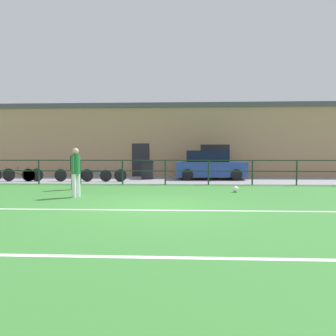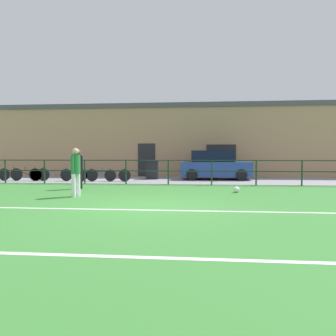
{
  "view_description": "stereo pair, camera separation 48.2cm",
  "coord_description": "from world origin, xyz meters",
  "views": [
    {
      "loc": [
        0.77,
        -7.97,
        1.39
      ],
      "look_at": [
        0.27,
        2.87,
        0.91
      ],
      "focal_mm": 32.3,
      "sensor_mm": 36.0,
      "label": 1
    },
    {
      "loc": [
        1.25,
        -7.94,
        1.39
      ],
      "look_at": [
        0.27,
        2.87,
        0.91
      ],
      "focal_mm": 32.3,
      "sensor_mm": 36.0,
      "label": 2
    }
  ],
  "objects": [
    {
      "name": "ground",
      "position": [
        0.0,
        0.0,
        -0.02
      ],
      "size": [
        60.0,
        44.0,
        0.04
      ],
      "primitive_type": "cube",
      "color": "#387A33"
    },
    {
      "name": "field_line_touchline",
      "position": [
        0.0,
        -0.5,
        0.0
      ],
      "size": [
        36.0,
        0.11,
        0.0
      ],
      "primitive_type": "cube",
      "color": "white",
      "rests_on": "ground"
    },
    {
      "name": "field_line_hash",
      "position": [
        0.0,
        -3.96,
        0.0
      ],
      "size": [
        36.0,
        0.11,
        0.0
      ],
      "primitive_type": "cube",
      "color": "white",
      "rests_on": "ground"
    },
    {
      "name": "pavement_strip",
      "position": [
        0.0,
        8.5,
        0.01
      ],
      "size": [
        48.0,
        5.0,
        0.02
      ],
      "primitive_type": "cube",
      "color": "gray",
      "rests_on": "ground"
    },
    {
      "name": "perimeter_fence",
      "position": [
        0.0,
        6.0,
        0.75
      ],
      "size": [
        36.07,
        0.07,
        1.15
      ],
      "color": "#193823",
      "rests_on": "ground"
    },
    {
      "name": "clubhouse_facade",
      "position": [
        0.0,
        12.2,
        2.33
      ],
      "size": [
        28.0,
        2.56,
        4.65
      ],
      "color": "tan",
      "rests_on": "ground"
    },
    {
      "name": "player_goalkeeper",
      "position": [
        -3.48,
        3.86,
        0.91
      ],
      "size": [
        0.3,
        0.38,
        1.61
      ],
      "rotation": [
        0.0,
        0.0,
        4.1
      ],
      "color": "black",
      "rests_on": "ground"
    },
    {
      "name": "player_striker",
      "position": [
        -2.69,
        1.7,
        0.91
      ],
      "size": [
        0.28,
        0.43,
        1.61
      ],
      "rotation": [
        0.0,
        0.0,
        1.3
      ],
      "color": "white",
      "rests_on": "ground"
    },
    {
      "name": "soccer_ball_match",
      "position": [
        2.76,
        3.27,
        0.11
      ],
      "size": [
        0.22,
        0.22,
        0.22
      ],
      "primitive_type": "sphere",
      "color": "white",
      "rests_on": "ground"
    },
    {
      "name": "parked_car_red",
      "position": [
        2.32,
        9.04,
        0.77
      ],
      "size": [
        3.82,
        1.85,
        1.6
      ],
      "color": "#28428E",
      "rests_on": "pavement_strip"
    },
    {
      "name": "bicycle_parked_0",
      "position": [
        -3.21,
        7.2,
        0.35
      ],
      "size": [
        2.36,
        0.04,
        0.73
      ],
      "color": "black",
      "rests_on": "pavement_strip"
    },
    {
      "name": "bicycle_parked_1",
      "position": [
        -7.43,
        7.2,
        0.36
      ],
      "size": [
        2.15,
        0.04,
        0.75
      ],
      "color": "black",
      "rests_on": "pavement_strip"
    },
    {
      "name": "bicycle_parked_2",
      "position": [
        -8.02,
        7.2,
        0.36
      ],
      "size": [
        2.37,
        0.04,
        0.75
      ],
      "color": "black",
      "rests_on": "pavement_strip"
    },
    {
      "name": "bicycle_parked_3",
      "position": [
        -6.27,
        7.2,
        0.35
      ],
      "size": [
        2.28,
        0.04,
        0.73
      ],
      "color": "black",
      "rests_on": "pavement_strip"
    },
    {
      "name": "bicycle_parked_4",
      "position": [
        -3.86,
        7.2,
        0.34
      ],
      "size": [
        2.12,
        0.04,
        0.71
      ],
      "color": "black",
      "rests_on": "pavement_strip"
    },
    {
      "name": "trash_bin_0",
      "position": [
        -1.16,
        8.91,
        0.54
      ],
      "size": [
        0.66,
        0.56,
        1.02
      ],
      "color": "black",
      "rests_on": "pavement_strip"
    }
  ]
}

